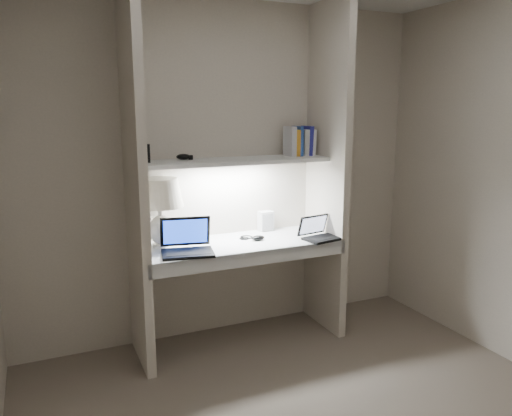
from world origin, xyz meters
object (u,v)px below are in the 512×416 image
speaker (266,221)px  laptop_main (187,245)px  laptop_netbook (319,234)px  book_row (299,142)px  table_lamp (160,201)px

speaker → laptop_main: bearing=-159.6°
laptop_netbook → book_row: book_row is taller
table_lamp → laptop_netbook: table_lamp is taller
laptop_netbook → book_row: size_ratio=1.31×
laptop_netbook → speaker: size_ratio=1.88×
speaker → table_lamp: bearing=-175.9°
table_lamp → laptop_main: (0.12, -0.21, -0.27)m
laptop_main → speaker: (0.74, 0.33, 0.03)m
table_lamp → speaker: size_ratio=3.08×
laptop_netbook → book_row: 0.72m
speaker → laptop_netbook: bearing=-59.3°
book_row → speaker: bearing=158.9°
speaker → book_row: book_row is taller
table_lamp → book_row: size_ratio=2.15×
speaker → book_row: 0.67m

